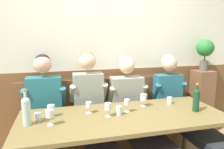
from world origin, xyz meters
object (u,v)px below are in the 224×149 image
object	(u,v)px
wine_glass_center_front	(89,106)
wine_glass_mid_right	(127,103)
water_tumbler_left	(38,117)
person_left_seat	(44,118)
wine_bottle_clear_water	(196,99)
wine_glass_near_bucket	(50,114)
wine_glass_by_bottle	(144,98)
water_tumbler_right	(119,110)
person_center_right_seat	(135,111)
dining_table	(124,122)
potted_plant	(205,50)
wine_bottle_amber_mid	(26,110)
water_tumbler_center	(170,100)
wall_bench	(108,126)
person_center_left_seat	(181,107)
wine_glass_center_rear	(108,107)
wine_glass_mid_left	(51,109)
person_right_seat	(93,111)

from	to	relation	value
wine_glass_center_front	wine_glass_mid_right	xyz separation A→B (m)	(0.41, -0.07, 0.02)
water_tumbler_left	person_left_seat	bearing A→B (deg)	82.34
wine_bottle_clear_water	wine_glass_near_bucket	bearing A→B (deg)	179.15
water_tumbler_left	wine_glass_near_bucket	bearing A→B (deg)	-51.06
person_left_seat	wine_glass_by_bottle	world-z (taller)	person_left_seat
wine_glass_center_front	wine_glass_mid_right	distance (m)	0.42
water_tumbler_right	water_tumbler_left	bearing A→B (deg)	175.65
water_tumbler_left	water_tumbler_right	distance (m)	0.82
water_tumbler_left	person_center_right_seat	bearing A→B (deg)	13.05
person_center_right_seat	dining_table	bearing A→B (deg)	-127.13
potted_plant	wine_glass_by_bottle	bearing A→B (deg)	-155.95
wine_bottle_amber_mid	water_tumbler_center	bearing A→B (deg)	8.12
wall_bench	wine_bottle_amber_mid	xyz separation A→B (m)	(-0.95, -0.73, 0.59)
person_center_left_seat	wine_glass_by_bottle	world-z (taller)	person_center_left_seat
wine_glass_center_rear	wine_glass_mid_right	size ratio (longest dim) A/B	1.01
wine_glass_center_rear	wine_glass_by_bottle	xyz separation A→B (m)	(0.48, 0.20, 0.00)
person_center_right_seat	water_tumbler_left	xyz separation A→B (m)	(-1.13, -0.26, 0.14)
wine_glass_center_rear	dining_table	bearing A→B (deg)	-3.32
dining_table	water_tumbler_center	world-z (taller)	water_tumbler_center
water_tumbler_center	wine_glass_mid_right	bearing A→B (deg)	-166.76
dining_table	water_tumbler_right	world-z (taller)	water_tumbler_right
person_center_left_seat	wine_glass_mid_left	size ratio (longest dim) A/B	10.60
dining_table	wine_glass_near_bucket	distance (m)	0.77
water_tumbler_left	wine_glass_center_rear	bearing A→B (deg)	-6.19
wine_glass_center_front	wine_glass_center_rear	bearing A→B (deg)	-38.54
wine_glass_by_bottle	water_tumbler_center	size ratio (longest dim) A/B	1.81
wall_bench	wine_glass_near_bucket	xyz separation A→B (m)	(-0.75, -0.79, 0.55)
person_left_seat	person_right_seat	world-z (taller)	person_right_seat
wall_bench	wine_glass_mid_left	size ratio (longest dim) A/B	19.70
person_center_right_seat	water_tumbler_center	size ratio (longest dim) A/B	16.19
person_right_seat	potted_plant	size ratio (longest dim) A/B	2.81
wine_glass_center_rear	wine_bottle_clear_water	bearing A→B (deg)	-5.67
wine_glass_near_bucket	wine_glass_mid_right	xyz separation A→B (m)	(0.81, 0.15, -0.00)
wine_glass_center_rear	wine_glass_mid_right	distance (m)	0.24
wine_glass_mid_right	water_tumbler_left	bearing A→B (deg)	179.86
wine_bottle_clear_water	potted_plant	world-z (taller)	potted_plant
wine_glass_mid_right	wine_glass_by_bottle	bearing A→B (deg)	27.43
wine_bottle_amber_mid	wine_glass_mid_right	xyz separation A→B (m)	(1.01, 0.09, -0.04)
dining_table	person_left_seat	size ratio (longest dim) A/B	1.63
wine_glass_mid_right	water_tumbler_center	distance (m)	0.62
dining_table	water_tumbler_center	size ratio (longest dim) A/B	26.43
wine_glass_center_front	water_tumbler_left	world-z (taller)	wine_glass_center_front
person_right_seat	wine_glass_mid_left	xyz separation A→B (m)	(-0.47, -0.21, 0.15)
wine_glass_by_bottle	potted_plant	xyz separation A→B (m)	(1.23, 0.55, 0.50)
wine_glass_center_front	wine_glass_near_bucket	size ratio (longest dim) A/B	0.84
person_left_seat	water_tumbler_left	bearing A→B (deg)	-97.66
wine_glass_mid_left	water_tumbler_left	bearing A→B (deg)	-151.95
dining_table	person_center_left_seat	xyz separation A→B (m)	(0.90, 0.34, -0.02)
wine_glass_center_rear	potted_plant	world-z (taller)	potted_plant
wine_bottle_amber_mid	person_left_seat	bearing A→B (deg)	70.82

